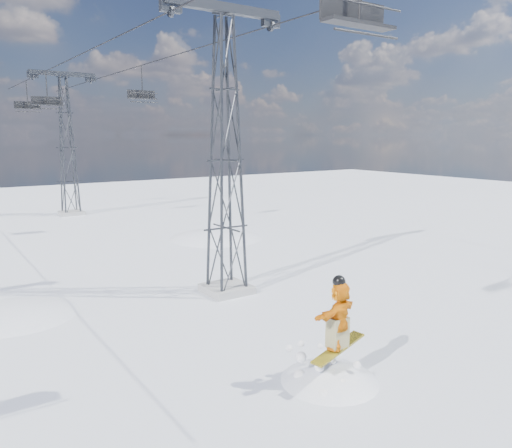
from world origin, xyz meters
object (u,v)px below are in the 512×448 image
object	(u,v)px
lift_tower_near	(225,161)
lift_tower_far	(67,148)
snowboarder_jump	(328,436)
lift_chair_near	(358,15)

from	to	relation	value
lift_tower_near	lift_tower_far	size ratio (longest dim) A/B	1.00
lift_tower_near	snowboarder_jump	distance (m)	10.91
lift_tower_near	lift_chair_near	distance (m)	10.15
snowboarder_jump	lift_tower_near	bearing A→B (deg)	78.49
lift_tower_near	snowboarder_jump	bearing A→B (deg)	-101.51
lift_tower_near	lift_chair_near	bearing A→B (deg)	-103.37
lift_tower_far	lift_chair_near	distance (m)	34.51
lift_tower_near	lift_tower_far	xyz separation A→B (m)	(0.00, 25.00, 0.00)
lift_tower_near	snowboarder_jump	world-z (taller)	lift_tower_near
lift_tower_near	snowboarder_jump	xyz separation A→B (m)	(-1.66, -8.13, -7.09)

